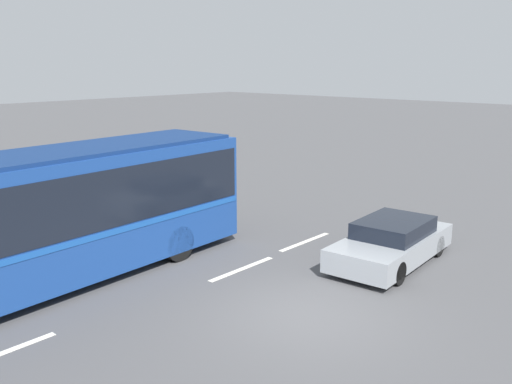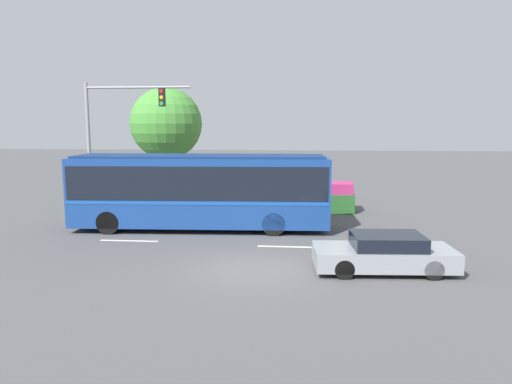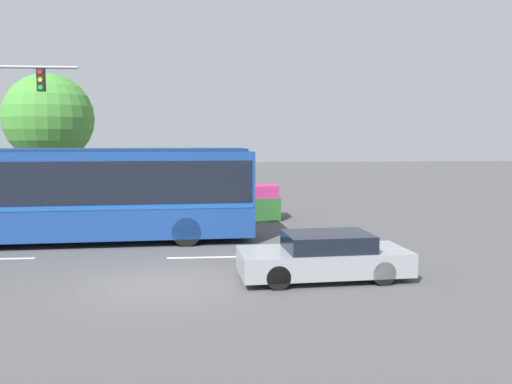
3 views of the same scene
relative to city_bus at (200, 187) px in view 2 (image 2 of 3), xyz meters
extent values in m
plane|color=#4C4C4F|center=(2.89, -5.76, -1.90)|extent=(140.00, 140.00, 0.00)
cube|color=navy|center=(0.01, 0.00, -0.15)|extent=(11.41, 3.03, 2.99)
cube|color=black|center=(0.01, 0.00, 0.33)|extent=(11.18, 3.06, 1.43)
cube|color=#194C9E|center=(0.01, 0.00, -0.51)|extent=(11.29, 3.05, 0.14)
cube|color=black|center=(-5.65, -0.27, 0.21)|extent=(0.16, 2.13, 1.67)
cube|color=navy|center=(0.01, 0.00, 1.39)|extent=(10.94, 2.81, 0.10)
cylinder|color=black|center=(-3.77, -1.28, -1.40)|extent=(1.01, 0.35, 1.00)
cylinder|color=black|center=(-3.88, 0.92, -1.40)|extent=(1.01, 0.35, 1.00)
cylinder|color=black|center=(3.34, -0.94, -1.40)|extent=(1.01, 0.35, 1.00)
cylinder|color=black|center=(3.23, 1.25, -1.40)|extent=(1.01, 0.35, 1.00)
cube|color=gray|center=(7.10, -5.52, -1.42)|extent=(4.53, 2.11, 0.61)
cube|color=black|center=(7.21, -5.51, -0.90)|extent=(2.31, 1.75, 0.44)
cylinder|color=black|center=(5.78, -6.41, -1.59)|extent=(0.62, 0.26, 0.61)
cylinder|color=black|center=(5.68, -4.79, -1.59)|extent=(0.62, 0.26, 0.61)
cylinder|color=black|center=(8.48, -6.24, -1.59)|extent=(0.62, 0.26, 0.61)
cylinder|color=black|center=(8.38, -4.63, -1.59)|extent=(0.62, 0.26, 0.61)
cylinder|color=gray|center=(-6.45, 3.08, 1.49)|extent=(0.18, 0.18, 6.77)
cylinder|color=gray|center=(-3.76, 3.08, 4.62)|extent=(5.39, 0.12, 0.12)
cube|color=black|center=(-2.52, 3.08, 4.12)|extent=(0.30, 0.22, 0.90)
cylinder|color=red|center=(-2.52, 2.96, 4.42)|extent=(0.18, 0.02, 0.18)
cylinder|color=yellow|center=(-2.52, 2.96, 4.12)|extent=(0.18, 0.02, 0.18)
cylinder|color=green|center=(-2.52, 2.96, 3.82)|extent=(0.18, 0.02, 0.18)
cube|color=#286028|center=(3.33, 4.85, -1.39)|extent=(7.96, 1.59, 1.02)
cube|color=#B22D6B|center=(3.33, 4.85, -0.60)|extent=(7.80, 1.51, 0.56)
cylinder|color=brown|center=(-3.92, 8.67, -0.34)|extent=(0.30, 0.30, 3.11)
sphere|color=#479338|center=(-3.92, 8.67, 2.82)|extent=(4.48, 4.48, 4.48)
cube|color=silver|center=(4.01, -2.77, -1.89)|extent=(2.40, 0.16, 0.01)
cube|color=silver|center=(7.02, -2.64, -1.89)|extent=(2.40, 0.16, 0.01)
cube|color=silver|center=(-2.46, -2.40, -1.89)|extent=(2.40, 0.16, 0.01)
camera|label=1|loc=(-6.46, -12.50, 3.51)|focal=39.53mm
camera|label=2|loc=(4.33, -20.51, 2.81)|focal=33.11mm
camera|label=3|loc=(4.12, -18.78, 1.78)|focal=36.63mm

